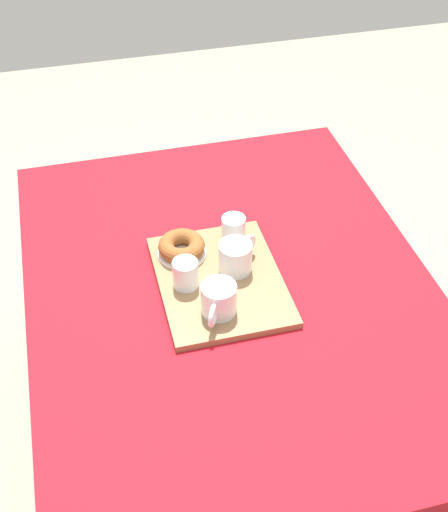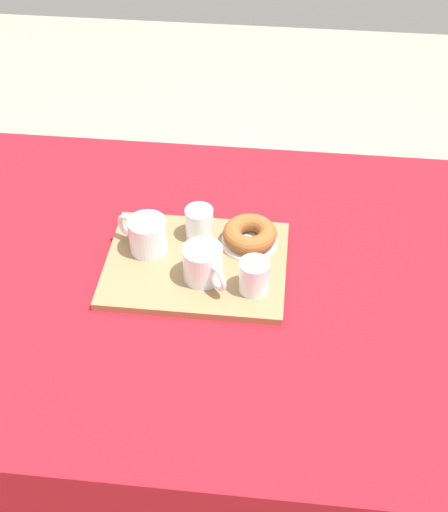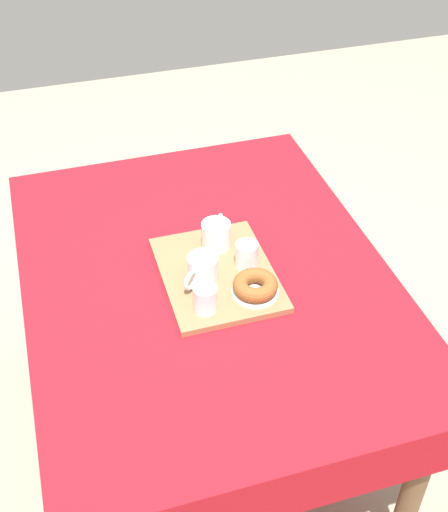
% 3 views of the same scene
% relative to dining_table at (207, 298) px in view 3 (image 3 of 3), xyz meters
% --- Properties ---
extents(ground_plane, '(6.00, 6.00, 0.00)m').
position_rel_dining_table_xyz_m(ground_plane, '(0.00, 0.00, -0.68)').
color(ground_plane, gray).
extents(dining_table, '(1.35, 1.03, 0.78)m').
position_rel_dining_table_xyz_m(dining_table, '(0.00, 0.00, 0.00)').
color(dining_table, '#A8141E').
rests_on(dining_table, ground).
extents(serving_tray, '(0.40, 0.31, 0.02)m').
position_rel_dining_table_xyz_m(serving_tray, '(0.02, 0.03, 0.11)').
color(serving_tray, olive).
rests_on(serving_tray, dining_table).
extents(tea_mug_left, '(0.10, 0.11, 0.08)m').
position_rel_dining_table_xyz_m(tea_mug_left, '(0.04, -0.02, 0.15)').
color(tea_mug_left, white).
rests_on(tea_mug_left, serving_tray).
extents(tea_mug_right, '(0.12, 0.09, 0.08)m').
position_rel_dining_table_xyz_m(tea_mug_right, '(-0.09, 0.06, 0.15)').
color(tea_mug_right, white).
rests_on(tea_mug_right, serving_tray).
extents(water_glass_near, '(0.06, 0.06, 0.08)m').
position_rel_dining_table_xyz_m(water_glass_near, '(0.02, 0.11, 0.15)').
color(water_glass_near, white).
rests_on(water_glass_near, serving_tray).
extents(water_glass_far, '(0.06, 0.06, 0.08)m').
position_rel_dining_table_xyz_m(water_glass_far, '(0.16, -0.05, 0.15)').
color(water_glass_far, white).
rests_on(water_glass_far, serving_tray).
extents(donut_plate_left, '(0.13, 0.13, 0.01)m').
position_rel_dining_table_xyz_m(donut_plate_left, '(0.13, 0.10, 0.12)').
color(donut_plate_left, white).
rests_on(donut_plate_left, serving_tray).
extents(sugar_donut_left, '(0.12, 0.12, 0.04)m').
position_rel_dining_table_xyz_m(sugar_donut_left, '(0.13, 0.10, 0.14)').
color(sugar_donut_left, brown).
rests_on(sugar_donut_left, donut_plate_left).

